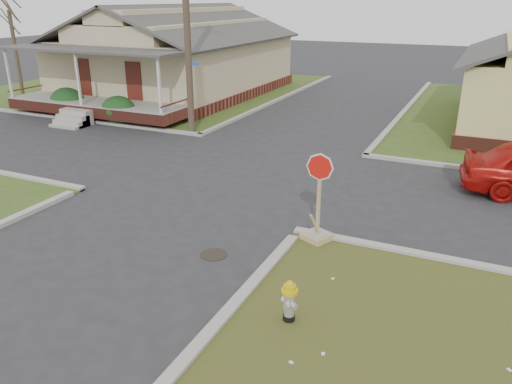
% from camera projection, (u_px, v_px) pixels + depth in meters
% --- Properties ---
extents(ground, '(120.00, 120.00, 0.00)m').
position_uv_depth(ground, '(149.00, 229.00, 12.86)').
color(ground, '#28282B').
rests_on(ground, ground).
extents(verge_far_left, '(19.00, 19.00, 0.05)m').
position_uv_depth(verge_far_left, '(151.00, 87.00, 33.16)').
color(verge_far_left, '#344F1C').
rests_on(verge_far_left, ground).
extents(curbs, '(80.00, 40.00, 0.12)m').
position_uv_depth(curbs, '(237.00, 172.00, 17.08)').
color(curbs, '#A19B91').
rests_on(curbs, ground).
extents(manhole, '(0.64, 0.64, 0.01)m').
position_uv_depth(manhole, '(214.00, 255.00, 11.57)').
color(manhole, black).
rests_on(manhole, ground).
extents(corner_house, '(10.10, 15.50, 5.30)m').
position_uv_depth(corner_house, '(176.00, 56.00, 30.06)').
color(corner_house, maroon).
rests_on(corner_house, ground).
extents(utility_pole, '(1.80, 0.28, 9.00)m').
position_uv_depth(utility_pole, '(187.00, 22.00, 20.34)').
color(utility_pole, '#3F3024').
rests_on(utility_pole, ground).
extents(tree_far_left, '(0.22, 0.22, 4.90)m').
position_uv_depth(tree_far_left, '(16.00, 54.00, 29.15)').
color(tree_far_left, '#3F3024').
rests_on(tree_far_left, verge_far_left).
extents(fire_hydrant, '(0.31, 0.31, 0.82)m').
position_uv_depth(fire_hydrant, '(289.00, 299.00, 8.99)').
color(fire_hydrant, black).
rests_on(fire_hydrant, ground).
extents(stop_sign, '(0.62, 0.61, 2.20)m').
position_uv_depth(stop_sign, '(318.00, 221.00, 12.05)').
color(stop_sign, tan).
rests_on(stop_sign, ground).
extents(hedge_left, '(1.64, 1.34, 1.25)m').
position_uv_depth(hedge_left, '(67.00, 102.00, 25.19)').
color(hedge_left, '#153A17').
rests_on(hedge_left, verge_far_left).
extents(hedge_right, '(1.58, 1.29, 1.20)m').
position_uv_depth(hedge_right, '(119.00, 110.00, 23.45)').
color(hedge_right, '#153A17').
rests_on(hedge_right, verge_far_left).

